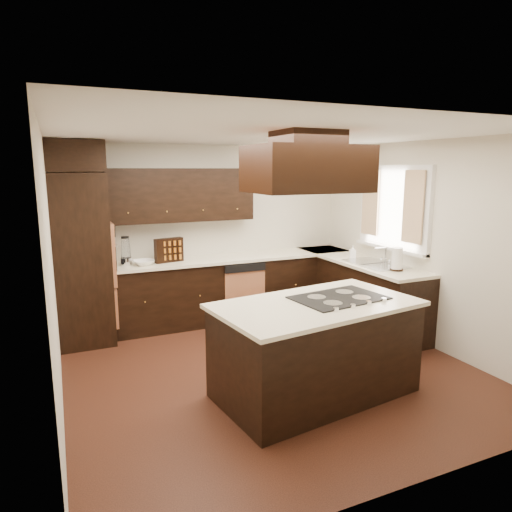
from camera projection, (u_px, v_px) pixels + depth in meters
name	position (u px, v px, depth m)	size (l,w,h in m)	color
floor	(270.00, 369.00, 5.02)	(4.20, 4.20, 0.02)	#522818
ceiling	(271.00, 133.00, 4.54)	(4.20, 4.20, 0.02)	white
wall_back	(208.00, 232.00, 6.68)	(4.20, 0.02, 2.50)	beige
wall_front	(414.00, 315.00, 2.88)	(4.20, 0.02, 2.50)	beige
wall_left	(51.00, 276.00, 3.94)	(0.02, 4.20, 2.50)	beige
wall_right	(425.00, 244.00, 5.62)	(0.02, 4.20, 2.50)	beige
oven_column	(82.00, 259.00, 5.64)	(0.65, 0.75, 2.12)	black
wall_oven_face	(111.00, 252.00, 5.77)	(0.05, 0.62, 0.78)	#B86E47
base_cabinets_back	(218.00, 290.00, 6.56)	(2.93, 0.60, 0.88)	black
base_cabinets_right	(357.00, 292.00, 6.45)	(0.60, 2.40, 0.88)	black
countertop_back	(218.00, 259.00, 6.46)	(2.93, 0.63, 0.04)	white
countertop_right	(358.00, 261.00, 6.36)	(0.63, 2.40, 0.04)	white
upper_cabinets	(181.00, 195.00, 6.24)	(2.00, 0.34, 0.72)	black
dishwasher_front	(245.00, 296.00, 6.42)	(0.60, 0.05, 0.72)	#B86E47
window_frame	(394.00, 208.00, 6.02)	(0.06, 1.32, 1.12)	white
window_pane	(395.00, 208.00, 6.03)	(0.00, 1.20, 1.00)	white
curtain_left	(413.00, 207.00, 5.61)	(0.02, 0.34, 0.90)	#F7E7C1
curtain_right	(370.00, 202.00, 6.36)	(0.02, 0.34, 0.90)	#F7E7C1
sink_rim	(375.00, 264.00, 6.05)	(0.52, 0.84, 0.01)	silver
island	(315.00, 351.00, 4.39)	(1.84, 1.01, 0.88)	black
island_top	(316.00, 305.00, 4.30)	(1.91, 1.07, 0.04)	white
cooktop	(339.00, 298.00, 4.44)	(0.87, 0.58, 0.01)	black
range_hood	(307.00, 169.00, 4.15)	(1.05, 0.72, 0.42)	black
hood_duct	(308.00, 138.00, 4.10)	(0.55, 0.50, 0.13)	black
blender_base	(126.00, 262.00, 5.96)	(0.15, 0.15, 0.10)	silver
blender_pitcher	(126.00, 248.00, 5.92)	(0.13, 0.13, 0.26)	silver
spice_rack	(169.00, 250.00, 6.15)	(0.39, 0.10, 0.32)	black
mixing_bowl	(144.00, 263.00, 5.98)	(0.27, 0.27, 0.07)	white
soap_bottle	(353.00, 252.00, 6.43)	(0.08, 0.08, 0.18)	white
paper_towel	(397.00, 259.00, 5.63)	(0.13, 0.13, 0.29)	white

